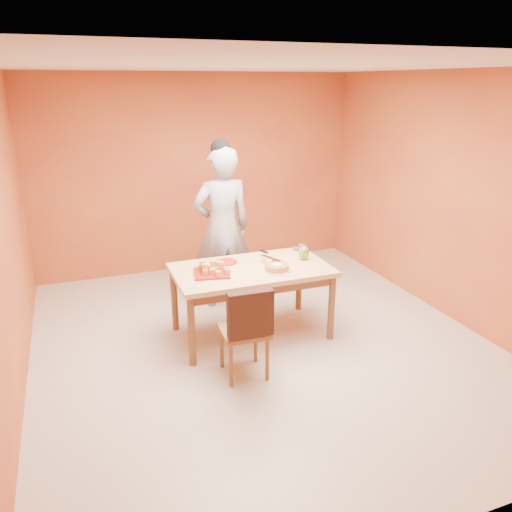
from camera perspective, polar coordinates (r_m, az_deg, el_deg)
name	(u,v)px	position (r m, az deg, el deg)	size (l,w,h in m)	color
floor	(262,343)	(5.25, 0.71, -9.96)	(5.00, 5.00, 0.00)	beige
ceiling	(263,65)	(4.59, 0.86, 20.96)	(5.00, 5.00, 0.00)	white
wall_back	(197,174)	(7.08, -6.73, 9.26)	(4.50, 4.50, 0.00)	#B6672A
wall_left	(1,243)	(4.47, -27.16, 1.33)	(5.00, 5.00, 0.00)	#B6672A
wall_right	(453,199)	(5.92, 21.61, 6.09)	(5.00, 5.00, 0.00)	#B6672A
dining_table	(251,276)	(5.16, -0.54, -2.32)	(1.60, 0.90, 0.76)	#E6B478
dining_chair	(244,329)	(4.52, -1.33, -8.32)	(0.44, 0.50, 0.91)	brown
pastry_pile	(211,267)	(4.96, -5.13, -1.28)	(0.31, 0.31, 0.10)	tan
person	(222,228)	(5.85, -3.88, 3.20)	(0.69, 0.45, 1.90)	gray
pastry_platter	(211,273)	(4.98, -5.11, -1.93)	(0.34, 0.34, 0.02)	maroon
red_dinner_plate	(226,262)	(5.28, -3.42, -0.68)	(0.23, 0.23, 0.01)	maroon
white_cake_plate	(277,270)	(5.04, 2.38, -1.65)	(0.28, 0.28, 0.01)	white
sponge_cake	(277,267)	(5.03, 2.39, -1.29)	(0.25, 0.25, 0.06)	orange
cake_server	(271,258)	(5.18, 1.72, -0.26)	(0.05, 0.28, 0.01)	silver
egg_ornament	(304,253)	(5.36, 5.49, 0.36)	(0.12, 0.10, 0.15)	olive
magenta_glass	(302,249)	(5.55, 5.28, 0.78)	(0.07, 0.07, 0.10)	#B61B68
checker_tin	(297,249)	(5.68, 4.69, 0.82)	(0.10, 0.10, 0.03)	#3B2010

